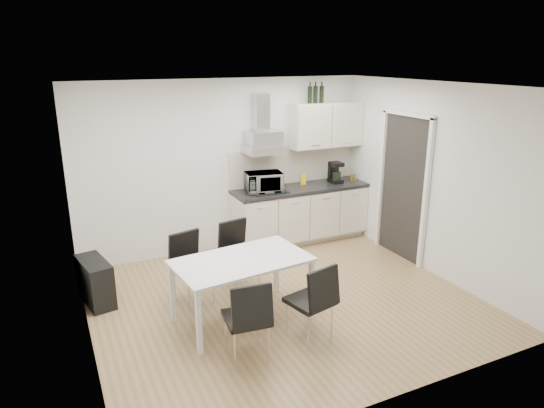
# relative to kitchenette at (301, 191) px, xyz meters

# --- Properties ---
(ground) EXTENTS (4.50, 4.50, 0.00)m
(ground) POSITION_rel_kitchenette_xyz_m (-1.18, -1.73, -0.83)
(ground) COLOR #A18257
(ground) RESTS_ON ground
(wall_back) EXTENTS (4.50, 0.10, 2.60)m
(wall_back) POSITION_rel_kitchenette_xyz_m (-1.18, 0.27, 0.47)
(wall_back) COLOR white
(wall_back) RESTS_ON ground
(wall_front) EXTENTS (4.50, 0.10, 2.60)m
(wall_front) POSITION_rel_kitchenette_xyz_m (-1.18, -3.73, 0.47)
(wall_front) COLOR white
(wall_front) RESTS_ON ground
(wall_left) EXTENTS (0.10, 4.00, 2.60)m
(wall_left) POSITION_rel_kitchenette_xyz_m (-3.43, -1.73, 0.47)
(wall_left) COLOR white
(wall_left) RESTS_ON ground
(wall_right) EXTENTS (0.10, 4.00, 2.60)m
(wall_right) POSITION_rel_kitchenette_xyz_m (1.07, -1.73, 0.47)
(wall_right) COLOR white
(wall_right) RESTS_ON ground
(ceiling) EXTENTS (4.50, 4.50, 0.00)m
(ceiling) POSITION_rel_kitchenette_xyz_m (-1.18, -1.73, 1.77)
(ceiling) COLOR white
(ceiling) RESTS_ON wall_back
(doorway) EXTENTS (0.08, 1.04, 2.10)m
(doorway) POSITION_rel_kitchenette_xyz_m (1.03, -1.18, 0.22)
(doorway) COLOR white
(doorway) RESTS_ON ground
(kitchenette) EXTENTS (2.22, 0.64, 2.52)m
(kitchenette) POSITION_rel_kitchenette_xyz_m (0.00, 0.00, 0.00)
(kitchenette) COLOR beige
(kitchenette) RESTS_ON ground
(dining_table) EXTENTS (1.57, 1.00, 0.75)m
(dining_table) POSITION_rel_kitchenette_xyz_m (-1.81, -1.92, -0.16)
(dining_table) COLOR white
(dining_table) RESTS_ON ground
(chair_far_left) EXTENTS (0.55, 0.59, 0.88)m
(chair_far_left) POSITION_rel_kitchenette_xyz_m (-2.19, -1.30, -0.39)
(chair_far_left) COLOR black
(chair_far_left) RESTS_ON ground
(chair_far_right) EXTENTS (0.52, 0.57, 0.88)m
(chair_far_right) POSITION_rel_kitchenette_xyz_m (-1.52, -1.16, -0.39)
(chair_far_right) COLOR black
(chair_far_right) RESTS_ON ground
(chair_near_left) EXTENTS (0.49, 0.54, 0.88)m
(chair_near_left) POSITION_rel_kitchenette_xyz_m (-2.05, -2.63, -0.39)
(chair_near_left) COLOR black
(chair_near_left) RESTS_ON ground
(chair_near_right) EXTENTS (0.54, 0.59, 0.88)m
(chair_near_right) POSITION_rel_kitchenette_xyz_m (-1.31, -2.59, -0.39)
(chair_near_right) COLOR black
(chair_near_right) RESTS_ON ground
(guitar_amp) EXTENTS (0.41, 0.71, 0.55)m
(guitar_amp) POSITION_rel_kitchenette_xyz_m (-3.27, -0.78, -0.55)
(guitar_amp) COLOR black
(guitar_amp) RESTS_ON ground
(floor_speaker) EXTENTS (0.19, 0.18, 0.27)m
(floor_speaker) POSITION_rel_kitchenette_xyz_m (-1.89, 0.17, -0.70)
(floor_speaker) COLOR black
(floor_speaker) RESTS_ON ground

